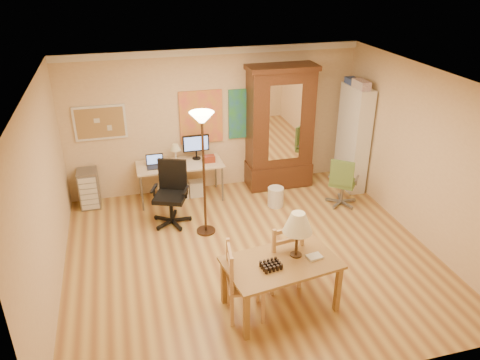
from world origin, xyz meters
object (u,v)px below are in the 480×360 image
object	(u,v)px
computer_desk	(182,177)
office_chair_green	(342,192)
armoire	(279,135)
office_chair_black	(172,207)
dining_table	(287,250)
bookshelf	(353,139)

from	to	relation	value
computer_desk	office_chair_green	distance (m)	2.96
computer_desk	armoire	distance (m)	2.02
office_chair_black	armoire	distance (m)	2.54
dining_table	armoire	world-z (taller)	armoire
bookshelf	office_chair_black	bearing A→B (deg)	-171.92
dining_table	office_chair_green	xyz separation A→B (m)	(1.92, 2.29, -0.59)
computer_desk	armoire	size ratio (longest dim) A/B	0.66
dining_table	computer_desk	bearing A→B (deg)	104.24
office_chair_black	bookshelf	distance (m)	3.67
dining_table	computer_desk	size ratio (longest dim) A/B	0.97
dining_table	office_chair_black	bearing A→B (deg)	115.04
armoire	office_chair_green	bearing A→B (deg)	-53.21
dining_table	office_chair_black	world-z (taller)	dining_table
dining_table	bookshelf	xyz separation A→B (m)	(2.42, 2.98, 0.16)
computer_desk	armoire	bearing A→B (deg)	2.46
computer_desk	office_chair_black	bearing A→B (deg)	-109.62
office_chair_black	bookshelf	world-z (taller)	bookshelf
office_chair_black	armoire	bearing A→B (deg)	22.93
armoire	office_chair_black	bearing A→B (deg)	-157.07
dining_table	armoire	distance (m)	3.59
office_chair_black	office_chair_green	bearing A→B (deg)	-3.29
dining_table	computer_desk	xyz separation A→B (m)	(-0.85, 3.33, -0.41)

